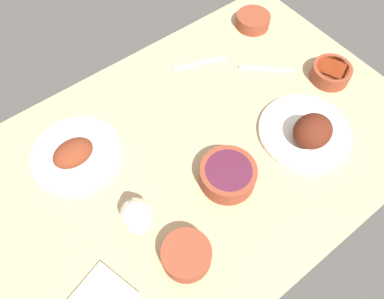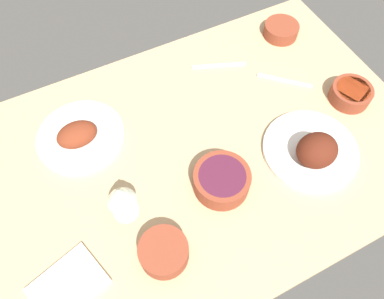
{
  "view_description": "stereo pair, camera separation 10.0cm",
  "coord_description": "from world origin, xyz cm",
  "px_view_note": "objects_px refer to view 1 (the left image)",
  "views": [
    {
      "loc": [
        32.94,
        43.18,
        97.65
      ],
      "look_at": [
        0.0,
        0.0,
        6.0
      ],
      "focal_mm": 34.04,
      "sensor_mm": 36.0,
      "label": 1
    },
    {
      "loc": [
        24.47,
        48.49,
        97.65
      ],
      "look_at": [
        0.0,
        0.0,
        6.0
      ],
      "focal_mm": 34.04,
      "sensor_mm": 36.0,
      "label": 2
    }
  ],
  "objects_px": {
    "bowl_soup": "(186,255)",
    "wine_glass": "(134,208)",
    "plate_far_side": "(75,154)",
    "plate_near_viewer": "(308,132)",
    "bowl_sauce": "(331,72)",
    "fork_loose": "(266,69)",
    "bowl_onions": "(228,175)",
    "bowl_cream": "(253,20)",
    "spoon_loose": "(200,63)"
  },
  "relations": [
    {
      "from": "plate_far_side",
      "to": "spoon_loose",
      "type": "xyz_separation_m",
      "value": [
        -0.52,
        -0.07,
        -0.02
      ]
    },
    {
      "from": "plate_far_side",
      "to": "wine_glass",
      "type": "relative_size",
      "value": 1.89
    },
    {
      "from": "bowl_soup",
      "to": "plate_far_side",
      "type": "bearing_deg",
      "value": -79.35
    },
    {
      "from": "bowl_sauce",
      "to": "bowl_soup",
      "type": "height_order",
      "value": "bowl_soup"
    },
    {
      "from": "bowl_soup",
      "to": "bowl_onions",
      "type": "distance_m",
      "value": 0.25
    },
    {
      "from": "bowl_onions",
      "to": "wine_glass",
      "type": "bearing_deg",
      "value": -10.1
    },
    {
      "from": "plate_far_side",
      "to": "bowl_sauce",
      "type": "distance_m",
      "value": 0.86
    },
    {
      "from": "bowl_sauce",
      "to": "bowl_onions",
      "type": "height_order",
      "value": "bowl_onions"
    },
    {
      "from": "plate_near_viewer",
      "to": "bowl_onions",
      "type": "distance_m",
      "value": 0.29
    },
    {
      "from": "plate_far_side",
      "to": "plate_near_viewer",
      "type": "relative_size",
      "value": 0.94
    },
    {
      "from": "bowl_onions",
      "to": "wine_glass",
      "type": "relative_size",
      "value": 1.13
    },
    {
      "from": "spoon_loose",
      "to": "bowl_sauce",
      "type": "bearing_deg",
      "value": 155.65
    },
    {
      "from": "bowl_sauce",
      "to": "wine_glass",
      "type": "xyz_separation_m",
      "value": [
        0.79,
        0.04,
        0.07
      ]
    },
    {
      "from": "bowl_soup",
      "to": "bowl_cream",
      "type": "xyz_separation_m",
      "value": [
        -0.71,
        -0.54,
        -0.01
      ]
    },
    {
      "from": "plate_far_side",
      "to": "bowl_sauce",
      "type": "height_order",
      "value": "plate_far_side"
    },
    {
      "from": "bowl_sauce",
      "to": "wine_glass",
      "type": "relative_size",
      "value": 0.92
    },
    {
      "from": "bowl_soup",
      "to": "fork_loose",
      "type": "distance_m",
      "value": 0.7
    },
    {
      "from": "wine_glass",
      "to": "plate_far_side",
      "type": "bearing_deg",
      "value": -82.19
    },
    {
      "from": "plate_near_viewer",
      "to": "wine_glass",
      "type": "bearing_deg",
      "value": -8.65
    },
    {
      "from": "bowl_cream",
      "to": "wine_glass",
      "type": "relative_size",
      "value": 0.88
    },
    {
      "from": "bowl_soup",
      "to": "wine_glass",
      "type": "height_order",
      "value": "wine_glass"
    },
    {
      "from": "plate_near_viewer",
      "to": "bowl_onions",
      "type": "bearing_deg",
      "value": -7.27
    },
    {
      "from": "plate_far_side",
      "to": "bowl_cream",
      "type": "relative_size",
      "value": 2.13
    },
    {
      "from": "bowl_soup",
      "to": "wine_glass",
      "type": "bearing_deg",
      "value": -74.41
    },
    {
      "from": "plate_near_viewer",
      "to": "spoon_loose",
      "type": "relative_size",
      "value": 1.5
    },
    {
      "from": "bowl_sauce",
      "to": "wine_glass",
      "type": "bearing_deg",
      "value": 2.66
    },
    {
      "from": "plate_far_side",
      "to": "bowl_cream",
      "type": "distance_m",
      "value": 0.8
    },
    {
      "from": "wine_glass",
      "to": "fork_loose",
      "type": "bearing_deg",
      "value": -163.4
    },
    {
      "from": "plate_near_viewer",
      "to": "bowl_soup",
      "type": "xyz_separation_m",
      "value": [
        0.51,
        0.07,
        -0.0
      ]
    },
    {
      "from": "bowl_sauce",
      "to": "spoon_loose",
      "type": "xyz_separation_m",
      "value": [
        0.31,
        -0.32,
        -0.02
      ]
    },
    {
      "from": "bowl_sauce",
      "to": "wine_glass",
      "type": "height_order",
      "value": "wine_glass"
    },
    {
      "from": "plate_far_side",
      "to": "wine_glass",
      "type": "distance_m",
      "value": 0.29
    },
    {
      "from": "fork_loose",
      "to": "spoon_loose",
      "type": "xyz_separation_m",
      "value": [
        0.16,
        -0.16,
        0.0
      ]
    },
    {
      "from": "bowl_soup",
      "to": "bowl_cream",
      "type": "height_order",
      "value": "bowl_soup"
    },
    {
      "from": "bowl_cream",
      "to": "spoon_loose",
      "type": "xyz_separation_m",
      "value": [
        0.28,
        0.03,
        -0.02
      ]
    },
    {
      "from": "bowl_cream",
      "to": "plate_far_side",
      "type": "bearing_deg",
      "value": 7.84
    },
    {
      "from": "bowl_sauce",
      "to": "bowl_onions",
      "type": "bearing_deg",
      "value": 9.18
    },
    {
      "from": "bowl_soup",
      "to": "spoon_loose",
      "type": "bearing_deg",
      "value": -130.91
    },
    {
      "from": "bowl_onions",
      "to": "wine_glass",
      "type": "height_order",
      "value": "wine_glass"
    },
    {
      "from": "fork_loose",
      "to": "spoon_loose",
      "type": "height_order",
      "value": "same"
    },
    {
      "from": "bowl_onions",
      "to": "spoon_loose",
      "type": "bearing_deg",
      "value": -118.25
    },
    {
      "from": "plate_far_side",
      "to": "plate_near_viewer",
      "type": "distance_m",
      "value": 0.69
    },
    {
      "from": "bowl_sauce",
      "to": "fork_loose",
      "type": "height_order",
      "value": "bowl_sauce"
    },
    {
      "from": "bowl_cream",
      "to": "wine_glass",
      "type": "distance_m",
      "value": 0.85
    },
    {
      "from": "spoon_loose",
      "to": "bowl_cream",
      "type": "bearing_deg",
      "value": -151.33
    },
    {
      "from": "bowl_onions",
      "to": "fork_loose",
      "type": "distance_m",
      "value": 0.45
    },
    {
      "from": "bowl_sauce",
      "to": "fork_loose",
      "type": "xyz_separation_m",
      "value": [
        0.14,
        -0.16,
        -0.02
      ]
    },
    {
      "from": "bowl_sauce",
      "to": "bowl_soup",
      "type": "distance_m",
      "value": 0.77
    },
    {
      "from": "plate_far_side",
      "to": "spoon_loose",
      "type": "distance_m",
      "value": 0.53
    },
    {
      "from": "plate_far_side",
      "to": "wine_glass",
      "type": "xyz_separation_m",
      "value": [
        -0.04,
        0.28,
        0.08
      ]
    }
  ]
}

